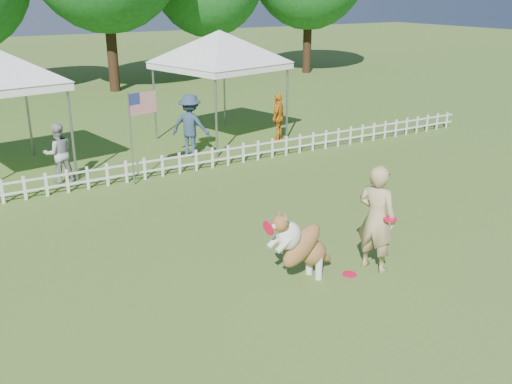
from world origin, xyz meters
TOP-DOWN VIEW (x-y plane):
  - ground at (0.00, 0.00)m, footprint 120.00×120.00m
  - picket_fence at (0.00, 7.00)m, footprint 22.00×0.08m
  - handler at (0.93, 0.03)m, footprint 0.68×0.83m
  - dog at (-0.44, 0.31)m, footprint 1.36×0.59m
  - frisbee_on_turf at (0.41, 0.05)m, footprint 0.26×0.26m
  - canopy_tent_right at (3.00, 9.78)m, footprint 4.05×4.05m
  - flag_pole at (-1.13, 6.76)m, footprint 0.90×0.36m
  - spectator_a at (-2.68, 7.98)m, footprint 0.75×0.59m
  - spectator_b at (1.29, 8.48)m, footprint 1.31×1.36m
  - spectator_c at (4.53, 8.65)m, footprint 0.96×0.88m

SIDE VIEW (x-z plane):
  - ground at x=0.00m, z-range 0.00..0.00m
  - frisbee_on_turf at x=0.41m, z-range 0.00..0.02m
  - picket_fence at x=0.00m, z-range 0.00..0.60m
  - dog at x=-0.44m, z-range 0.00..1.36m
  - spectator_a at x=-2.68m, z-range 0.00..1.54m
  - spectator_c at x=4.53m, z-range 0.00..1.58m
  - spectator_b at x=1.29m, z-range 0.00..1.86m
  - handler at x=0.93m, z-range 0.00..1.94m
  - flag_pole at x=-1.13m, z-range 0.00..2.38m
  - canopy_tent_right at x=3.00m, z-range 0.00..3.47m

